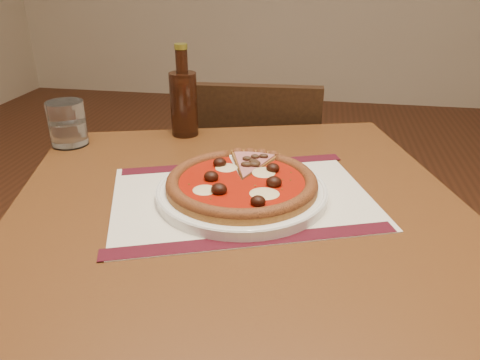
# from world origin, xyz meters

# --- Properties ---
(table) EXTENTS (0.99, 0.99, 0.75)m
(table) POSITION_xyz_m (0.10, -0.39, 0.65)
(table) COLOR brown
(table) RESTS_ON ground
(chair_far) EXTENTS (0.42, 0.42, 0.84)m
(chair_far) POSITION_xyz_m (0.03, 0.20, 0.48)
(chair_far) COLOR black
(chair_far) RESTS_ON ground
(placemat) EXTENTS (0.55, 0.47, 0.00)m
(placemat) POSITION_xyz_m (0.10, -0.38, 0.75)
(placemat) COLOR beige
(placemat) RESTS_ON table
(plate) EXTENTS (0.31, 0.31, 0.02)m
(plate) POSITION_xyz_m (0.10, -0.38, 0.76)
(plate) COLOR white
(plate) RESTS_ON placemat
(pizza) EXTENTS (0.27, 0.27, 0.04)m
(pizza) POSITION_xyz_m (0.10, -0.38, 0.78)
(pizza) COLOR #A06726
(pizza) RESTS_ON plate
(ham_slice) EXTENTS (0.10, 0.15, 0.02)m
(ham_slice) POSITION_xyz_m (0.11, -0.30, 0.78)
(ham_slice) COLOR #A06726
(ham_slice) RESTS_ON plate
(water_glass) EXTENTS (0.11, 0.11, 0.10)m
(water_glass) POSITION_xyz_m (-0.34, -0.19, 0.80)
(water_glass) COLOR white
(water_glass) RESTS_ON table
(bottle) EXTENTS (0.07, 0.07, 0.22)m
(bottle) POSITION_xyz_m (-0.09, -0.07, 0.84)
(bottle) COLOR #37190D
(bottle) RESTS_ON table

